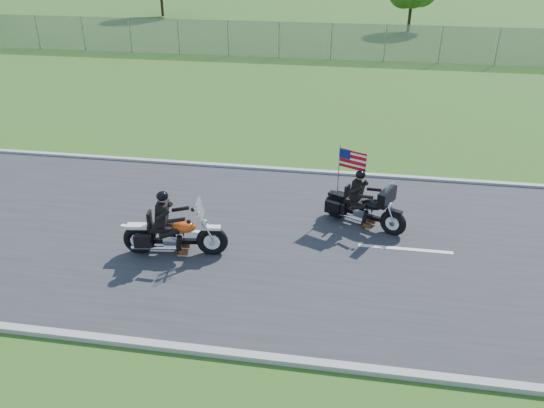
# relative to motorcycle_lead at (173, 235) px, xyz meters

# --- Properties ---
(ground) EXTENTS (420.00, 420.00, 0.00)m
(ground) POSITION_rel_motorcycle_lead_xyz_m (1.33, 1.01, -0.52)
(ground) COLOR #2A541A
(ground) RESTS_ON ground
(road) EXTENTS (120.00, 8.00, 0.04)m
(road) POSITION_rel_motorcycle_lead_xyz_m (1.33, 1.01, -0.50)
(road) COLOR #28282B
(road) RESTS_ON ground
(curb_north) EXTENTS (120.00, 0.18, 0.12)m
(curb_north) POSITION_rel_motorcycle_lead_xyz_m (1.33, 5.06, -0.47)
(curb_north) COLOR #9E9B93
(curb_north) RESTS_ON ground
(curb_south) EXTENTS (120.00, 0.18, 0.12)m
(curb_south) POSITION_rel_motorcycle_lead_xyz_m (1.33, -3.04, -0.47)
(curb_south) COLOR #9E9B93
(curb_south) RESTS_ON ground
(fence) EXTENTS (60.00, 0.03, 2.00)m
(fence) POSITION_rel_motorcycle_lead_xyz_m (-3.67, 21.01, 0.48)
(fence) COLOR gray
(fence) RESTS_ON ground
(motorcycle_lead) EXTENTS (2.44, 0.78, 1.64)m
(motorcycle_lead) POSITION_rel_motorcycle_lead_xyz_m (0.00, 0.00, 0.00)
(motorcycle_lead) COLOR black
(motorcycle_lead) RESTS_ON ground
(motorcycle_follow) EXTENTS (2.11, 1.21, 1.88)m
(motorcycle_follow) POSITION_rel_motorcycle_lead_xyz_m (4.33, 2.01, -0.00)
(motorcycle_follow) COLOR black
(motorcycle_follow) RESTS_ON ground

